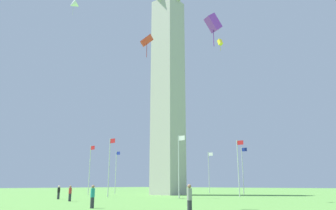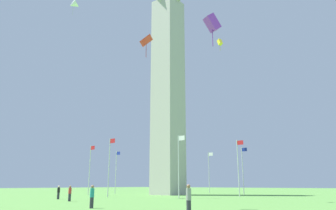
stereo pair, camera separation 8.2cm
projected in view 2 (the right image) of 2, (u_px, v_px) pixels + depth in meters
The scene contains 18 objects.
ground_plane at pixel (168, 195), 55.39m from camera, with size 260.00×260.00×0.00m, color #548C3D.
obelisk_monument at pixel (168, 79), 60.45m from camera, with size 4.63×4.63×42.10m.
flagpole_n at pixel (238, 165), 48.19m from camera, with size 1.12×0.14×8.38m.
flagpole_ne at pixel (243, 168), 57.84m from camera, with size 1.12×0.14×8.38m.
flagpole_e at pixel (209, 170), 66.68m from camera, with size 1.12×0.14×8.38m.
flagpole_se at pixel (162, 171), 69.53m from camera, with size 1.12×0.14×8.38m.
flagpole_s at pixel (116, 170), 64.71m from camera, with size 1.12×0.14×8.38m.
flagpole_sw at pixel (90, 168), 55.06m from camera, with size 1.12×0.14×8.38m.
flagpole_w at pixel (109, 164), 46.23m from camera, with size 1.12×0.14×8.38m.
flagpole_nw at pixel (179, 163), 43.38m from camera, with size 1.12×0.14×8.38m.
person_black_shirt at pixel (58, 192), 39.38m from camera, with size 0.32×0.32×1.63m.
person_teal_shirt at pixel (92, 197), 24.40m from camera, with size 0.32×0.32×1.71m.
person_gray_shirt at pixel (189, 199), 19.75m from camera, with size 0.32×0.32×1.76m.
person_red_shirt at pixel (70, 193), 34.43m from camera, with size 0.32×0.32×1.64m.
kite_yellow_box at pixel (220, 42), 38.00m from camera, with size 0.76×0.63×1.53m.
kite_white_delta at pixel (73, 4), 50.64m from camera, with size 2.08×2.02×2.65m.
kite_red_diamond at pixel (146, 41), 26.71m from camera, with size 1.29×1.36×1.82m.
kite_purple_box at pixel (212, 23), 18.85m from camera, with size 0.89×1.11×2.02m.
Camera 2 is at (36.13, -44.73, 1.75)m, focal length 34.34 mm.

